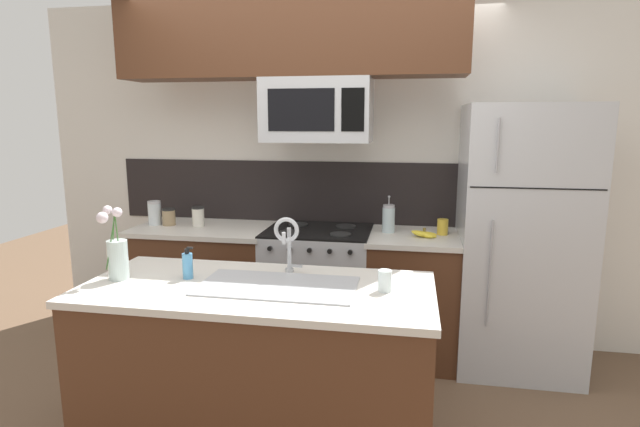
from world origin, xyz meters
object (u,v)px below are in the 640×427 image
Objects in this scene: refrigerator at (520,239)px; flower_vase at (117,256)px; drinking_glass at (385,281)px; storage_jar_short at (198,217)px; banana_bunch at (424,234)px; microwave at (318,111)px; dish_soap_bottle at (188,265)px; stove_range at (318,290)px; storage_jar_medium at (169,217)px; storage_jar_tall at (155,213)px; french_press at (389,219)px; coffee_tin at (443,227)px; sink_faucet at (287,237)px.

flower_vase is at bearing -149.24° from refrigerator.
drinking_glass is at bearing 2.47° from flower_vase.
banana_bunch is (1.68, -0.07, -0.05)m from storage_jar_short.
microwave is 4.51× the size of dish_soap_bottle.
stove_range is at bearing -0.24° from storage_jar_short.
storage_jar_medium is at bearing 178.02° from banana_bunch.
dish_soap_bottle is at bearing -110.42° from stove_range.
storage_jar_medium is 0.85× the size of storage_jar_short.
microwave is 1.50m from storage_jar_tall.
banana_bunch is 1.15× the size of dish_soap_bottle.
stove_range is 1.07m from storage_jar_short.
drinking_glass is at bearing -88.06° from french_press.
coffee_tin is at bearing 3.25° from stove_range.
microwave reaches higher than storage_jar_tall.
dish_soap_bottle is at bearing -146.39° from refrigerator.
sink_faucet is at bearing -88.17° from microwave.
stove_range is 0.89m from banana_bunch.
refrigerator is at bearing 30.76° from flower_vase.
drinking_glass is at bearing -33.87° from storage_jar_tall.
microwave is at bearing 114.41° from drinking_glass.
storage_jar_medium is at bearing -179.66° from refrigerator.
refrigerator is 10.96× the size of dish_soap_bottle.
microwave is 1.22m from sink_faucet.
microwave reaches higher than stove_range.
storage_jar_tall is 1.79m from french_press.
storage_jar_tall is (-2.68, -0.01, 0.10)m from refrigerator.
storage_jar_medium is at bearing 144.38° from drinking_glass.
storage_jar_short is 1.81m from coffee_tin.
storage_jar_tall is at bearing 179.87° from storage_jar_medium.
flower_vase reaches higher than coffee_tin.
microwave is 1.20m from coffee_tin.
stove_range is 1.43m from drinking_glass.
storage_jar_tall is 2.21m from drinking_glass.
refrigerator is (1.39, 0.02, 0.44)m from stove_range.
french_press reaches higher than banana_bunch.
storage_jar_short is at bearing 179.76° from stove_range.
storage_jar_tall is 1.12× the size of dish_soap_bottle.
drinking_glass is (0.99, -0.02, -0.02)m from dish_soap_bottle.
storage_jar_medium is 0.68× the size of banana_bunch.
refrigerator reaches higher than dish_soap_bottle.
storage_jar_short reaches higher than storage_jar_medium.
french_press is (0.50, 0.08, -0.76)m from microwave.
flower_vase reaches higher than storage_jar_tall.
french_press reaches higher than storage_jar_medium.
stove_range is 9.10× the size of drinking_glass.
dish_soap_bottle is (-0.45, -1.21, 0.52)m from stove_range.
refrigerator is 2.55m from flower_vase.
coffee_tin is at bearing 41.06° from banana_bunch.
flower_vase is (-1.54, -1.22, 0.10)m from banana_bunch.
sink_faucet is (-0.72, -0.99, 0.18)m from banana_bunch.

